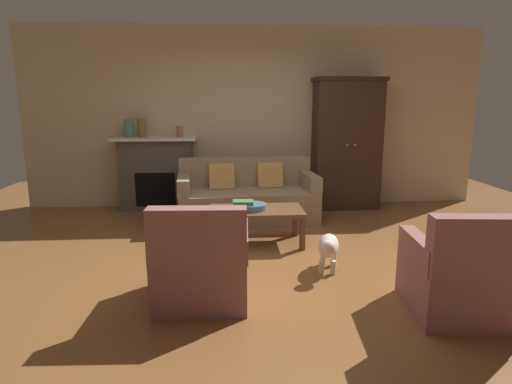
# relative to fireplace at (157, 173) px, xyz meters

# --- Properties ---
(ground_plane) EXTENTS (9.60, 9.60, 0.00)m
(ground_plane) POSITION_rel_fireplace_xyz_m (1.55, -2.30, -0.57)
(ground_plane) COLOR brown
(back_wall) EXTENTS (7.20, 0.10, 2.80)m
(back_wall) POSITION_rel_fireplace_xyz_m (1.55, 0.25, 0.83)
(back_wall) COLOR beige
(back_wall) RESTS_ON ground
(fireplace) EXTENTS (1.26, 0.48, 1.12)m
(fireplace) POSITION_rel_fireplace_xyz_m (0.00, 0.00, 0.00)
(fireplace) COLOR #4C4947
(fireplace) RESTS_ON ground
(armoire) EXTENTS (1.06, 0.57, 2.01)m
(armoire) POSITION_rel_fireplace_xyz_m (2.95, -0.08, 0.44)
(armoire) COLOR #382319
(armoire) RESTS_ON ground
(couch) EXTENTS (1.97, 0.99, 0.86)m
(couch) POSITION_rel_fireplace_xyz_m (1.37, -0.74, -0.25)
(couch) COLOR #937A5B
(couch) RESTS_ON ground
(coffee_table) EXTENTS (1.10, 0.60, 0.42)m
(coffee_table) POSITION_rel_fireplace_xyz_m (1.43, -1.78, -0.20)
(coffee_table) COLOR brown
(coffee_table) RESTS_ON ground
(fruit_bowl) EXTENTS (0.34, 0.34, 0.07)m
(fruit_bowl) POSITION_rel_fireplace_xyz_m (1.38, -1.79, -0.11)
(fruit_bowl) COLOR slate
(fruit_bowl) RESTS_ON coffee_table
(book_stack) EXTENTS (0.26, 0.19, 0.11)m
(book_stack) POSITION_rel_fireplace_xyz_m (1.28, -1.81, -0.09)
(book_stack) COLOR #B73833
(book_stack) RESTS_ON coffee_table
(mantel_vase_jade) EXTENTS (0.14, 0.14, 0.28)m
(mantel_vase_jade) POSITION_rel_fireplace_xyz_m (-0.38, -0.02, 0.69)
(mantel_vase_jade) COLOR slate
(mantel_vase_jade) RESTS_ON fireplace
(mantel_vase_bronze) EXTENTS (0.13, 0.13, 0.29)m
(mantel_vase_bronze) POSITION_rel_fireplace_xyz_m (-0.18, -0.02, 0.70)
(mantel_vase_bronze) COLOR olive
(mantel_vase_bronze) RESTS_ON fireplace
(mantel_vase_terracotta) EXTENTS (0.10, 0.10, 0.17)m
(mantel_vase_terracotta) POSITION_rel_fireplace_xyz_m (0.38, -0.02, 0.64)
(mantel_vase_terracotta) COLOR #A86042
(mantel_vase_terracotta) RESTS_ON fireplace
(armchair_near_left) EXTENTS (0.81, 0.80, 0.88)m
(armchair_near_left) POSITION_rel_fireplace_xyz_m (0.87, -3.25, -0.25)
(armchair_near_left) COLOR #935B56
(armchair_near_left) RESTS_ON ground
(armchair_near_right) EXTENTS (0.84, 0.84, 0.88)m
(armchair_near_right) POSITION_rel_fireplace_xyz_m (2.92, -3.63, -0.25)
(armchair_near_right) COLOR #935B56
(armchair_near_right) RESTS_ON ground
(dog) EXTENTS (0.30, 0.56, 0.39)m
(dog) POSITION_rel_fireplace_xyz_m (2.08, -2.67, -0.32)
(dog) COLOR beige
(dog) RESTS_ON ground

